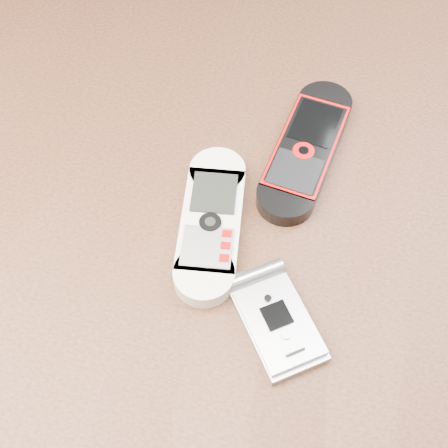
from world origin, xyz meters
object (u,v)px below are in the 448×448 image
motorola_razr (277,322)px  nokia_black_red (306,148)px  nokia_white (211,222)px  table (219,286)px

motorola_razr → nokia_black_red: bearing=55.8°
nokia_white → nokia_black_red: (0.07, 0.10, -0.00)m
nokia_white → nokia_black_red: same height
table → nokia_white: bearing=174.4°
table → nokia_black_red: nokia_black_red is taller
table → motorola_razr: size_ratio=12.52×
nokia_white → table: bearing=-11.7°
table → motorola_razr: bearing=-51.0°
table → motorola_razr: motorola_razr is taller
nokia_black_red → motorola_razr: nokia_black_red is taller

